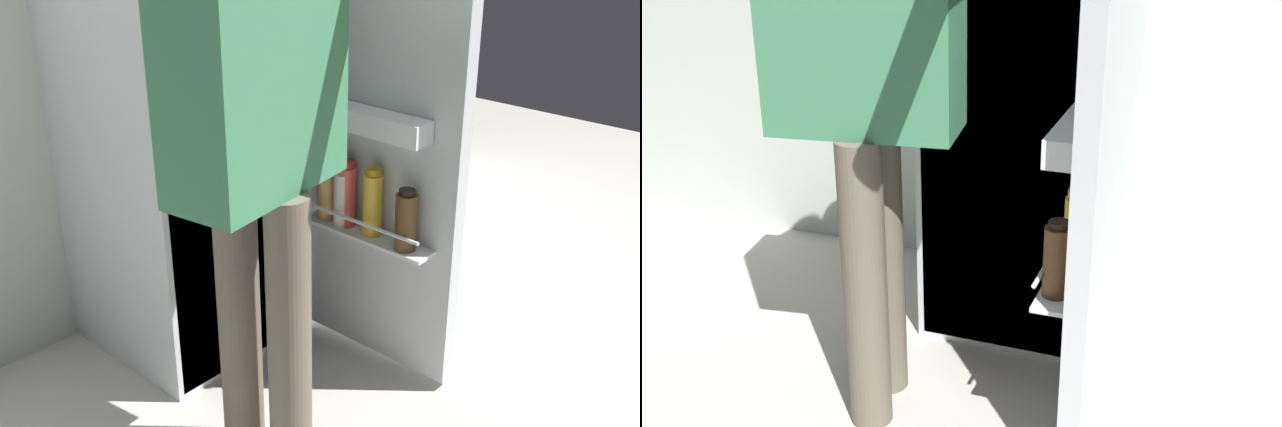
{
  "view_description": "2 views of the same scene",
  "coord_description": "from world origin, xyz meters",
  "views": [
    {
      "loc": [
        -1.47,
        -1.42,
        1.57
      ],
      "look_at": [
        0.05,
        -0.04,
        0.64
      ],
      "focal_mm": 42.78,
      "sensor_mm": 36.0,
      "label": 1
    },
    {
      "loc": [
        0.65,
        -1.96,
        1.5
      ],
      "look_at": [
        -0.06,
        -0.02,
        0.6
      ],
      "focal_mm": 46.4,
      "sensor_mm": 36.0,
      "label": 2
    }
  ],
  "objects": [
    {
      "name": "refrigerator",
      "position": [
        0.03,
        0.5,
        0.91
      ],
      "size": [
        0.67,
        1.2,
        1.82
      ],
      "color": "silver",
      "rests_on": "ground_plane"
    },
    {
      "name": "person",
      "position": [
        -0.27,
        -0.12,
        1.03
      ],
      "size": [
        0.65,
        0.76,
        1.69
      ],
      "color": "#665B4C",
      "rests_on": "ground_plane"
    },
    {
      "name": "ground_plane",
      "position": [
        0.0,
        0.0,
        0.0
      ],
      "size": [
        6.9,
        6.9,
        0.0
      ],
      "primitive_type": "plane",
      "color": "#B7B2A8"
    }
  ]
}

